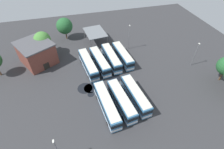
{
  "coord_description": "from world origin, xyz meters",
  "views": [
    {
      "loc": [
        -32.4,
        9.78,
        33.59
      ],
      "look_at": [
        1.35,
        0.7,
        1.6
      ],
      "focal_mm": 27.38,
      "sensor_mm": 36.0,
      "label": 1
    }
  ],
  "objects": [
    {
      "name": "bus_row0_slot1",
      "position": [
        -7.68,
        -2.76,
        1.92
      ],
      "size": [
        11.99,
        3.83,
        3.64
      ],
      "color": "teal",
      "rests_on": "ground_plane"
    },
    {
      "name": "bus_row1_slot3",
      "position": [
        7.09,
        6.41,
        1.92
      ],
      "size": [
        12.79,
        4.25,
        3.64
      ],
      "color": "teal",
      "rests_on": "ground_plane"
    },
    {
      "name": "ground_plane",
      "position": [
        0.0,
        0.0,
        0.0
      ],
      "size": [
        96.58,
        96.58,
        0.0
      ],
      "primitive_type": "plane",
      "color": "#333335"
    },
    {
      "name": "puddle_near_shelter",
      "position": [
        -0.34,
        8.67,
        0.0
      ],
      "size": [
        4.02,
        4.02,
        0.01
      ],
      "primitive_type": "cylinder",
      "color": "black",
      "rests_on": "ground_plane"
    },
    {
      "name": "tree_northwest",
      "position": [
        27.13,
        11.49,
        5.08
      ],
      "size": [
        5.75,
        5.75,
        7.97
      ],
      "color": "brown",
      "rests_on": "ground_plane"
    },
    {
      "name": "puddle_between_rows",
      "position": [
        -2.96,
        7.53,
        0.0
      ],
      "size": [
        1.72,
        1.72,
        0.01
      ],
      "primitive_type": "cylinder",
      "color": "black",
      "rests_on": "ground_plane"
    },
    {
      "name": "bus_row0_slot3",
      "position": [
        -8.6,
        4.65,
        1.92
      ],
      "size": [
        12.9,
        3.77,
        3.64
      ],
      "color": "teal",
      "rests_on": "ground_plane"
    },
    {
      "name": "depot_building",
      "position": [
        14.78,
        20.83,
        3.44
      ],
      "size": [
        13.38,
        12.93,
        6.84
      ],
      "color": "brown",
      "rests_on": "ground_plane"
    },
    {
      "name": "tree_south_edge",
      "position": [
        18.1,
        18.7,
        5.65
      ],
      "size": [
        5.23,
        5.23,
        8.28
      ],
      "color": "brown",
      "rests_on": "ground_plane"
    },
    {
      "name": "bus_row1_slot2",
      "position": [
        7.56,
        2.79,
        1.92
      ],
      "size": [
        12.35,
        4.22,
        3.64
      ],
      "color": "teal",
      "rests_on": "ground_plane"
    },
    {
      "name": "bus_row1_slot1",
      "position": [
        8.34,
        -0.94,
        1.92
      ],
      "size": [
        12.44,
        3.5,
        3.64
      ],
      "color": "teal",
      "rests_on": "ground_plane"
    },
    {
      "name": "puddle_centre_drain",
      "position": [
        -0.7,
        7.21,
        0.0
      ],
      "size": [
        3.61,
        3.61,
        0.01
      ],
      "primitive_type": "cylinder",
      "color": "black",
      "rests_on": "ground_plane"
    },
    {
      "name": "tree_north_edge",
      "position": [
        17.78,
        21.05,
        4.27
      ],
      "size": [
        4.42,
        4.42,
        6.49
      ],
      "color": "brown",
      "rests_on": "ground_plane"
    },
    {
      "name": "bus_row0_slot2",
      "position": [
        -8.34,
        1.02,
        1.92
      ],
      "size": [
        12.12,
        4.02,
        3.64
      ],
      "color": "teal",
      "rests_on": "ground_plane"
    },
    {
      "name": "lamp_post_by_building",
      "position": [
        14.49,
        -8.62,
        4.83
      ],
      "size": [
        0.56,
        0.28,
        8.83
      ],
      "color": "slate",
      "rests_on": "ground_plane"
    },
    {
      "name": "bus_row1_slot0",
      "position": [
        8.66,
        -4.71,
        1.92
      ],
      "size": [
        12.09,
        3.67,
        3.64
      ],
      "color": "teal",
      "rests_on": "ground_plane"
    },
    {
      "name": "lamp_post_mid_lot",
      "position": [
        0.95,
        -24.6,
        4.3
      ],
      "size": [
        0.56,
        0.28,
        7.78
      ],
      "color": "slate",
      "rests_on": "ground_plane"
    },
    {
      "name": "puddle_back_corner",
      "position": [
        1.2,
        -0.01,
        0.0
      ],
      "size": [
        3.7,
        3.7,
        0.01
      ],
      "primitive_type": "cylinder",
      "color": "black",
      "rests_on": "ground_plane"
    },
    {
      "name": "maintenance_shelter",
      "position": [
        21.81,
        1.42,
        3.91
      ],
      "size": [
        9.94,
        7.69,
        4.11
      ],
      "color": "slate",
      "rests_on": "ground_plane"
    }
  ]
}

